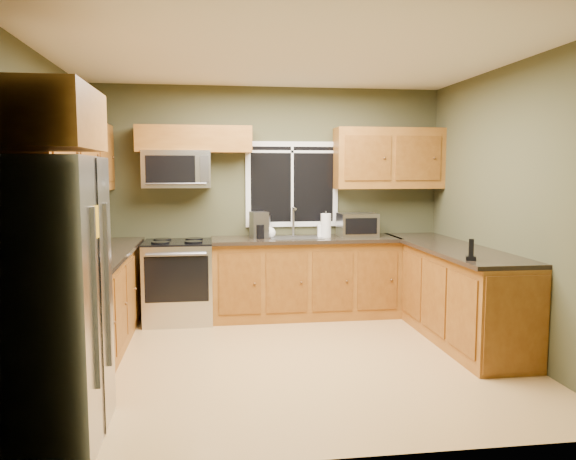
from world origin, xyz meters
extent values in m
plane|color=tan|center=(0.00, 0.00, 0.00)|extent=(4.20, 4.20, 0.00)
plane|color=white|center=(0.00, 0.00, 2.70)|extent=(4.20, 4.20, 0.00)
plane|color=#414229|center=(0.00, 1.80, 1.35)|extent=(4.20, 0.00, 4.20)
plane|color=#414229|center=(0.00, -1.80, 1.35)|extent=(4.20, 0.00, 4.20)
plane|color=#414229|center=(-2.10, 0.00, 1.35)|extent=(0.00, 3.60, 3.60)
plane|color=#414229|center=(2.10, 0.00, 1.35)|extent=(0.00, 3.60, 3.60)
cube|color=white|center=(0.30, 1.79, 1.55)|extent=(1.12, 0.03, 1.02)
cube|color=black|center=(0.30, 1.78, 1.55)|extent=(1.00, 0.01, 0.90)
cube|color=white|center=(0.30, 1.77, 1.55)|extent=(0.03, 0.01, 0.90)
cube|color=white|center=(0.30, 1.77, 1.94)|extent=(1.00, 0.01, 0.03)
cube|color=brown|center=(-1.80, 0.48, 0.45)|extent=(0.60, 2.65, 0.90)
cube|color=black|center=(-1.78, 0.48, 0.92)|extent=(0.65, 2.65, 0.04)
cube|color=brown|center=(0.42, 1.50, 0.45)|extent=(2.17, 0.60, 0.90)
cube|color=black|center=(0.42, 1.48, 0.92)|extent=(2.17, 0.65, 0.04)
cube|color=brown|center=(1.80, 0.55, 0.45)|extent=(0.60, 2.50, 0.90)
cube|color=brown|center=(1.80, -0.71, 0.45)|extent=(0.56, 0.02, 0.82)
cube|color=black|center=(1.78, 0.55, 0.92)|extent=(0.65, 2.50, 0.04)
cube|color=brown|center=(-1.94, 0.48, 1.86)|extent=(0.33, 2.65, 0.72)
cube|color=brown|center=(-0.85, 1.64, 2.07)|extent=(1.30, 0.33, 0.30)
cube|color=brown|center=(1.45, 1.64, 1.86)|extent=(1.30, 0.33, 0.72)
cube|color=brown|center=(-1.74, -1.30, 2.03)|extent=(0.72, 0.90, 0.38)
cube|color=#B7B7BC|center=(-1.74, -1.30, 0.90)|extent=(0.72, 0.90, 1.80)
cube|color=slate|center=(-1.37, -1.50, 0.95)|extent=(0.03, 0.04, 1.10)
cube|color=slate|center=(-1.37, -1.10, 0.95)|extent=(0.03, 0.04, 1.10)
cube|color=black|center=(-1.38, -1.30, 0.90)|extent=(0.01, 0.02, 1.78)
cube|color=#EDAE16|center=(-1.37, -1.40, 1.40)|extent=(0.01, 0.14, 0.20)
cube|color=#B7B7BC|center=(-1.05, 1.48, 0.45)|extent=(0.76, 0.65, 0.90)
cube|color=black|center=(-1.05, 1.48, 0.91)|extent=(0.76, 0.64, 0.03)
cube|color=black|center=(-1.05, 1.15, 0.55)|extent=(0.68, 0.02, 0.50)
cylinder|color=slate|center=(-1.05, 1.12, 0.82)|extent=(0.64, 0.04, 0.04)
cylinder|color=black|center=(-1.23, 1.33, 0.93)|extent=(0.20, 0.20, 0.01)
cylinder|color=black|center=(-0.87, 1.33, 0.93)|extent=(0.20, 0.20, 0.01)
cylinder|color=black|center=(-1.23, 1.61, 0.93)|extent=(0.20, 0.20, 0.01)
cylinder|color=black|center=(-0.87, 1.61, 0.93)|extent=(0.20, 0.20, 0.01)
cube|color=#B7B7BC|center=(-1.05, 1.61, 1.73)|extent=(0.76, 0.38, 0.42)
cube|color=black|center=(-1.11, 1.42, 1.73)|extent=(0.54, 0.01, 0.30)
cube|color=slate|center=(-0.74, 1.42, 1.73)|extent=(0.10, 0.01, 0.30)
cylinder|color=slate|center=(-1.05, 1.40, 1.57)|extent=(0.66, 0.02, 0.02)
cube|color=slate|center=(0.30, 1.48, 0.94)|extent=(0.60, 0.42, 0.02)
cylinder|color=#B7B7BC|center=(0.30, 1.68, 1.11)|extent=(0.03, 0.03, 0.34)
cylinder|color=#B7B7BC|center=(0.30, 1.60, 1.27)|extent=(0.03, 0.18, 0.03)
cube|color=#B7B7BC|center=(1.04, 1.50, 1.08)|extent=(0.45, 0.34, 0.27)
cube|color=black|center=(1.04, 1.33, 1.08)|extent=(0.37, 0.02, 0.19)
cube|color=slate|center=(-0.13, 1.52, 1.09)|extent=(0.22, 0.25, 0.30)
cylinder|color=black|center=(-0.13, 1.44, 1.02)|extent=(0.13, 0.13, 0.16)
cylinder|color=#B7B7BC|center=(-0.06, 1.65, 1.06)|extent=(0.19, 0.19, 0.25)
cone|color=black|center=(-0.06, 1.65, 1.21)|extent=(0.13, 0.13, 0.07)
cylinder|color=white|center=(0.65, 1.46, 1.08)|extent=(0.13, 0.13, 0.28)
cylinder|color=slate|center=(0.65, 1.46, 1.23)|extent=(0.02, 0.02, 0.04)
imported|color=#EDAE16|center=(-0.15, 1.70, 1.08)|extent=(0.13, 0.13, 0.29)
imported|color=white|center=(0.61, 1.50, 1.05)|extent=(0.10, 0.11, 0.21)
imported|color=white|center=(0.00, 1.51, 1.03)|extent=(0.13, 0.13, 0.17)
cube|color=black|center=(1.55, -0.37, 0.96)|extent=(0.11, 0.11, 0.04)
cube|color=black|center=(1.55, -0.37, 1.05)|extent=(0.05, 0.04, 0.15)
camera|label=1|loc=(-0.68, -4.91, 1.71)|focal=35.00mm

